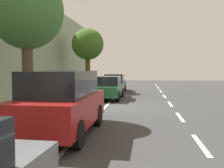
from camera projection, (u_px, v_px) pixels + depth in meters
name	position (u px, v px, depth m)	size (l,w,h in m)	color
ground	(118.00, 106.00, 14.86)	(61.31, 61.31, 0.00)	#373737
sidewalk	(48.00, 104.00, 15.29)	(3.45, 38.32, 0.14)	#AFA8A2
curb_edge	(80.00, 104.00, 15.09)	(0.16, 38.32, 0.14)	gray
lane_stripe_centre	(170.00, 104.00, 15.79)	(0.14, 35.80, 0.01)	white
lane_stripe_bike_edge	(106.00, 106.00, 14.93)	(0.12, 38.32, 0.01)	white
building_facade	(13.00, 44.00, 15.31)	(0.50, 38.32, 6.81)	gray
parked_sedan_dark_blue_nearest	(115.00, 83.00, 24.12)	(1.86, 4.41, 1.52)	navy
parked_sedan_green_second	(108.00, 88.00, 18.25)	(1.90, 4.43, 1.52)	#1E512D
parked_suv_red_mid	(62.00, 102.00, 8.55)	(2.02, 4.73, 1.99)	maroon
bicycle_at_curb	(83.00, 103.00, 13.63)	(1.31, 1.16, 0.72)	black
cyclist_with_backpack	(80.00, 88.00, 14.08)	(0.54, 0.55, 1.73)	#C6B284
street_tree_near_cyclist	(88.00, 45.00, 23.26)	(2.70, 2.70, 5.27)	brown
street_tree_mid_block	(27.00, 12.00, 11.03)	(2.97, 2.97, 5.80)	brown
pedestrian_on_phone	(63.00, 81.00, 19.73)	(0.31, 0.61, 1.75)	black
fire_hydrant	(102.00, 84.00, 25.93)	(0.22, 0.22, 0.84)	red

